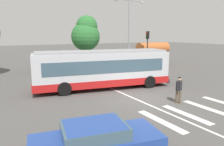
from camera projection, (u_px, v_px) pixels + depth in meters
ground_plane at (142, 99)px, 14.37m from camera, size 160.00×160.00×0.00m
city_transit_bus at (103, 69)px, 17.09m from camera, size 11.18×4.61×3.06m
pedestrian_crossing_street at (179, 88)px, 13.41m from camera, size 0.54×0.39×1.72m
foreground_sedan at (96, 140)px, 7.30m from camera, size 4.77×2.65×1.35m
parked_car_charcoal at (44, 64)px, 25.68m from camera, size 2.05×4.59×1.35m
parked_car_white at (64, 62)px, 27.45m from camera, size 1.97×4.55×1.35m
parked_car_black at (85, 61)px, 28.48m from camera, size 1.96×4.54×1.35m
parked_car_silver at (101, 60)px, 30.17m from camera, size 2.01×4.57×1.35m
traffic_light_far_corner at (147, 44)px, 25.80m from camera, size 0.33×0.32×4.69m
bus_stop_shelter at (153, 48)px, 28.88m from camera, size 4.78×1.54×3.25m
twin_arm_street_lamp at (129, 26)px, 26.15m from camera, size 4.41×0.32×8.51m
background_tree_right at (86, 34)px, 32.99m from camera, size 4.44×4.44×7.20m
crosswalk_painted_stripes at (186, 114)px, 11.69m from camera, size 7.83×3.27×0.01m
lane_center_line at (122, 93)px, 15.90m from camera, size 0.16×24.00×0.01m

